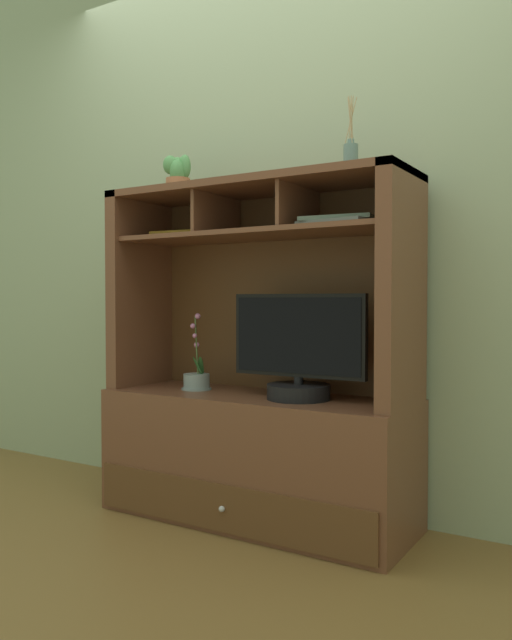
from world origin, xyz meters
TOP-DOWN VIEW (x-y plane):
  - floor_plane at (0.00, 0.00)m, footprint 6.00×6.00m
  - back_wall at (0.00, 0.27)m, footprint 6.00×0.02m
  - media_console at (0.00, 0.01)m, footprint 1.31×0.50m
  - tv_monitor at (0.21, -0.03)m, footprint 0.57×0.25m
  - potted_orchid at (-0.30, -0.02)m, footprint 0.13×0.13m
  - magazine_stack_left at (0.39, -0.04)m, footprint 0.30×0.23m
  - magazine_stack_centre at (-0.40, 0.06)m, footprint 0.33×0.28m
  - diffuser_bottle at (0.43, -0.01)m, footprint 0.06×0.06m
  - potted_succulent at (-0.42, 0.02)m, footprint 0.12×0.12m

SIDE VIEW (x-z plane):
  - floor_plane at x=0.00m, z-range -0.02..0.00m
  - media_console at x=0.00m, z-range -0.26..1.14m
  - potted_orchid at x=-0.30m, z-range 0.40..0.74m
  - tv_monitor at x=0.21m, z-range 0.49..0.91m
  - magazine_stack_centre at x=-0.40m, z-range 1.20..1.23m
  - magazine_stack_left at x=0.39m, z-range 1.20..1.23m
  - back_wall at x=0.00m, z-range 0.00..2.80m
  - diffuser_bottle at x=0.43m, z-range 1.32..1.60m
  - potted_succulent at x=-0.42m, z-range 1.40..1.57m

